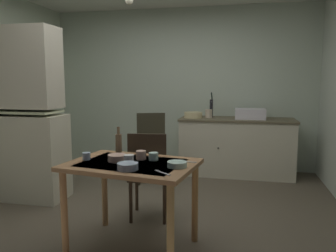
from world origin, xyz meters
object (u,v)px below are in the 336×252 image
object	(u,v)px
dining_table	(132,175)
chair_by_counter	(151,146)
serving_bowl_wide	(177,164)
hutch_cabinet	(22,120)
sink_basin	(250,114)
hand_pump	(211,107)
glass_bottle	(119,144)
mixing_bowl_counter	(193,115)
teacup_cream	(141,155)
chair_far_side	(149,174)

from	to	relation	value
dining_table	chair_by_counter	bearing A→B (deg)	100.28
dining_table	serving_bowl_wide	bearing A→B (deg)	-8.58
hutch_cabinet	sink_basin	bearing A→B (deg)	30.61
hand_pump	glass_bottle	size ratio (longest dim) A/B	1.48
hand_pump	hutch_cabinet	bearing A→B (deg)	-142.17
hutch_cabinet	glass_bottle	world-z (taller)	hutch_cabinet
mixing_bowl_counter	teacup_cream	xyz separation A→B (m)	(-0.13, -2.34, -0.12)
chair_far_side	teacup_cream	size ratio (longest dim) A/B	10.56
mixing_bowl_counter	glass_bottle	size ratio (longest dim) A/B	1.05
dining_table	chair_far_side	bearing A→B (deg)	91.89
hand_pump	serving_bowl_wide	bearing A→B (deg)	-90.85
sink_basin	hand_pump	distance (m)	0.59
hutch_cabinet	chair_far_side	bearing A→B (deg)	-11.05
serving_bowl_wide	glass_bottle	size ratio (longest dim) A/B	0.60
serving_bowl_wide	hand_pump	bearing A→B (deg)	89.15
sink_basin	glass_bottle	distance (m)	2.59
chair_by_counter	serving_bowl_wide	world-z (taller)	chair_by_counter
chair_by_counter	teacup_cream	world-z (taller)	chair_by_counter
mixing_bowl_counter	glass_bottle	bearing A→B (deg)	-99.58
dining_table	chair_far_side	size ratio (longest dim) A/B	1.25
hand_pump	dining_table	size ratio (longest dim) A/B	0.34
serving_bowl_wide	sink_basin	bearing A→B (deg)	76.42
teacup_cream	sink_basin	bearing A→B (deg)	67.76
hand_pump	dining_table	xyz separation A→B (m)	(-0.44, -2.57, -0.39)
hand_pump	mixing_bowl_counter	size ratio (longest dim) A/B	1.41
glass_bottle	mixing_bowl_counter	bearing A→B (deg)	80.42
mixing_bowl_counter	hand_pump	bearing A→B (deg)	19.80
serving_bowl_wide	glass_bottle	xyz separation A→B (m)	(-0.60, 0.30, 0.08)
hand_pump	chair_far_side	world-z (taller)	hand_pump
teacup_cream	dining_table	bearing A→B (deg)	-108.05
hand_pump	chair_far_side	xyz separation A→B (m)	(-0.46, -1.97, -0.54)
chair_far_side	chair_by_counter	bearing A→B (deg)	104.24
chair_far_side	glass_bottle	world-z (taller)	glass_bottle
teacup_cream	hutch_cabinet	bearing A→B (deg)	155.31
chair_far_side	serving_bowl_wide	xyz separation A→B (m)	(0.42, -0.66, 0.28)
hutch_cabinet	chair_by_counter	xyz separation A→B (m)	(1.35, 0.90, -0.43)
chair_far_side	glass_bottle	bearing A→B (deg)	-117.58
dining_table	hutch_cabinet	bearing A→B (deg)	151.23
hutch_cabinet	serving_bowl_wide	world-z (taller)	hutch_cabinet
hand_pump	serving_bowl_wide	distance (m)	2.64
serving_bowl_wide	teacup_cream	world-z (taller)	teacup_cream
chair_far_side	serving_bowl_wide	world-z (taller)	chair_far_side
mixing_bowl_counter	serving_bowl_wide	xyz separation A→B (m)	(0.23, -2.53, -0.14)
mixing_bowl_counter	chair_by_counter	bearing A→B (deg)	-127.71
hutch_cabinet	chair_by_counter	bearing A→B (deg)	33.66
chair_far_side	chair_by_counter	xyz separation A→B (m)	(-0.31, 1.22, 0.03)
dining_table	serving_bowl_wide	size ratio (longest dim) A/B	7.32
glass_bottle	hand_pump	bearing A→B (deg)	74.58
hutch_cabinet	glass_bottle	distance (m)	1.63
teacup_cream	glass_bottle	world-z (taller)	glass_bottle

